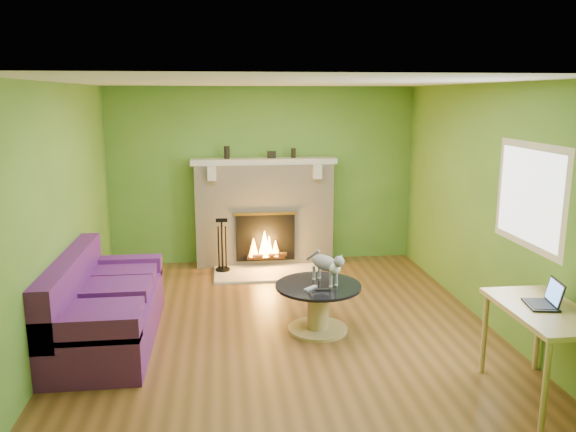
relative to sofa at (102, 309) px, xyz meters
name	(u,v)px	position (x,y,z in m)	size (l,w,h in m)	color
floor	(282,324)	(1.86, 0.20, -0.35)	(5.00, 5.00, 0.00)	brown
ceiling	(281,82)	(1.86, 0.20, 2.25)	(5.00, 5.00, 0.00)	white
wall_back	(263,176)	(1.86, 2.70, 0.95)	(5.00, 5.00, 0.00)	#4D7F29
wall_front	(325,288)	(1.86, -2.30, 0.95)	(5.00, 5.00, 0.00)	#4D7F29
wall_left	(59,214)	(-0.39, 0.20, 0.95)	(5.00, 5.00, 0.00)	#4D7F29
wall_right	(484,204)	(4.11, 0.20, 0.95)	(5.00, 5.00, 0.00)	#4D7F29
window_frame	(530,196)	(4.10, -0.70, 1.20)	(1.20, 1.20, 0.00)	silver
window_pane	(529,196)	(4.09, -0.70, 1.20)	(1.06, 1.06, 0.00)	white
fireplace	(264,213)	(1.86, 2.51, 0.42)	(2.10, 0.46, 1.58)	beige
hearth	(268,273)	(1.86, 2.00, -0.33)	(1.50, 0.75, 0.03)	beige
mantel	(264,161)	(1.86, 2.49, 1.19)	(2.10, 0.28, 0.08)	beige
sofa	(102,309)	(0.00, 0.00, 0.00)	(0.91, 2.01, 0.90)	#551B6A
coffee_table	(318,304)	(2.22, -0.01, -0.05)	(0.91, 0.91, 0.52)	tan
desk	(545,320)	(3.81, -1.59, 0.35)	(0.62, 1.07, 0.79)	tan
cat	(325,267)	(2.30, 0.04, 0.35)	(0.21, 0.58, 0.36)	slate
remote_silver	(311,288)	(2.12, -0.13, 0.17)	(0.17, 0.04, 0.02)	#959598
remote_black	(323,290)	(2.24, -0.19, 0.17)	(0.16, 0.04, 0.02)	black
laptop	(542,293)	(3.79, -1.54, 0.55)	(0.25, 0.29, 0.22)	black
fire_tools	(222,244)	(1.23, 2.15, 0.06)	(0.20, 0.20, 0.76)	black
mantel_vase_left	(227,152)	(1.33, 2.52, 1.32)	(0.08, 0.08, 0.18)	black
mantel_vase_right	(293,153)	(2.29, 2.52, 1.30)	(0.07, 0.07, 0.14)	black
mantel_box	(272,155)	(1.97, 2.52, 1.28)	(0.12, 0.08, 0.10)	black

